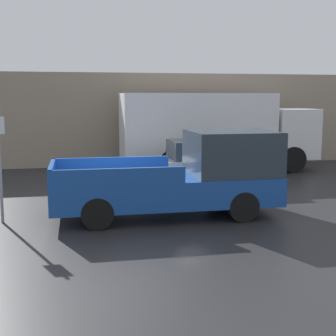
# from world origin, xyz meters

# --- Properties ---
(ground_plane) EXTENTS (60.00, 60.00, 0.00)m
(ground_plane) POSITION_xyz_m (0.00, 0.00, 0.00)
(ground_plane) COLOR #232326
(building_wall) EXTENTS (28.00, 0.15, 3.98)m
(building_wall) POSITION_xyz_m (0.00, 8.40, 1.99)
(building_wall) COLOR gray
(building_wall) RESTS_ON ground
(pickup_truck) EXTENTS (5.52, 2.12, 2.10)m
(pickup_truck) POSITION_xyz_m (1.60, -0.54, 0.97)
(pickup_truck) COLOR #194799
(pickup_truck) RESTS_ON ground
(car) EXTENTS (4.81, 1.88, 1.53)m
(car) POSITION_xyz_m (3.16, 3.14, 0.78)
(car) COLOR #B7BABF
(car) RESTS_ON ground
(delivery_truck) EXTENTS (7.78, 2.41, 3.10)m
(delivery_truck) POSITION_xyz_m (4.32, 6.26, 1.71)
(delivery_truck) COLOR white
(delivery_truck) RESTS_ON ground
(parking_sign) EXTENTS (0.30, 0.07, 2.59)m
(parking_sign) POSITION_xyz_m (-2.83, -0.47, 1.46)
(parking_sign) COLOR gray
(parking_sign) RESTS_ON ground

